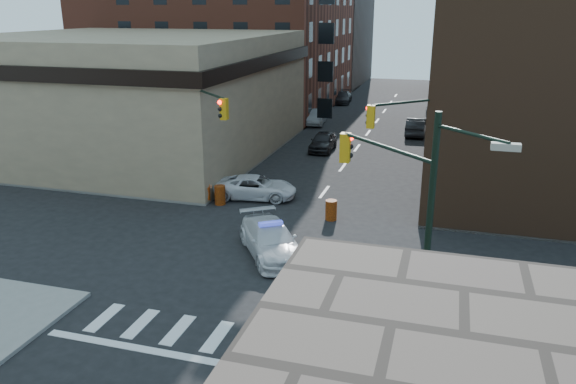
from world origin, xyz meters
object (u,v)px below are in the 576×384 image
Objects in this scene: police_car at (271,240)px; barricade_se_a at (404,374)px; barricade_nw_a at (202,192)px; pedestrian_b at (128,180)px; pickup at (256,187)px; barrel_road at (331,210)px; parked_car_wfar at (317,117)px; parked_car_enear at (416,126)px; barrel_bank at (220,195)px; pedestrian_a at (185,173)px; parked_car_wnear at (323,141)px.

police_car is 10.67m from barricade_se_a.
barricade_se_a is 19.26m from barricade_nw_a.
pedestrian_b reaches higher than barricade_nw_a.
police_car reaches higher than barricade_nw_a.
pickup is 4.44× the size of barrel_road.
pickup is 1.12× the size of parked_car_wfar.
parked_car_wfar is 0.93× the size of parked_car_enear.
barrel_bank reaches higher than barricade_nw_a.
pickup is at bearing 68.51° from parked_car_enear.
police_car is 1.07× the size of pickup.
parked_car_wfar is at bearing 80.47° from barricade_nw_a.
parked_car_wfar reaches higher than barrel_road.
pedestrian_b is 1.41× the size of barricade_nw_a.
parked_car_enear is at bearing 47.32° from police_car.
parked_car_wfar is 10.00m from parked_car_enear.
barrel_bank is (3.40, -2.42, -0.37)m from pedestrian_a.
parked_car_wnear reaches higher than barricade_nw_a.
parked_car_wnear is at bearing -13.90° from pickup.
parked_car_wnear is 10.68m from parked_car_wfar.
pedestrian_a is at bearing 144.61° from barrel_bank.
parked_car_enear is at bearing 87.36° from pedestrian_a.
barrel_road is 0.83× the size of barricade_se_a.
barricade_nw_a is at bearing -15.32° from pedestrian_a.
barricade_se_a is at bearing -78.84° from parked_car_wfar.
police_car is 4.66× the size of barrel_bank.
parked_car_enear is at bearing 48.56° from parked_car_wnear.
barrel_road is 0.90× the size of barricade_nw_a.
parked_car_enear is at bearing 66.80° from barrel_bank.
police_car reaches higher than parked_car_wfar.
parked_car_enear is (7.95, 20.62, 0.10)m from pickup.
parked_car_wnear is 0.99× the size of parked_car_wfar.
parked_car_enear reaches higher than police_car.
barricade_nw_a is at bearing -106.76° from parked_car_wnear.
pedestrian_a is at bearing 44.46° from pedestrian_b.
parked_car_enear is 36.43m from barricade_se_a.
pedestrian_a is at bearing 73.05° from pickup.
barricade_nw_a is (-7.90, 0.77, 0.06)m from barrel_road.
parked_car_enear is 2.73× the size of pedestrian_b.
parked_car_wnear is at bearing 59.09° from pedestrian_b.
barrel_road is (-2.83, -22.92, -0.23)m from parked_car_enear.
pedestrian_a is 0.90× the size of pedestrian_b.
pedestrian_b is at bearing 57.83° from barricade_se_a.
parked_car_enear is 24.24m from barrel_bank.
pedestrian_b is 4.82m from barricade_nw_a.
parked_car_wfar is 25.36m from pedestrian_b.
pedestrian_b is at bearing 175.28° from barricade_nw_a.
pedestrian_b is at bearing -109.29° from parked_car_wfar.
parked_car_enear reaches higher than pickup.
police_car is 3.97× the size of barricade_se_a.
pedestrian_b reaches higher than parked_car_wnear.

